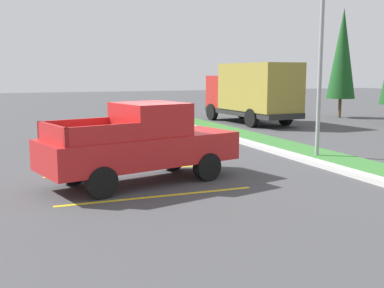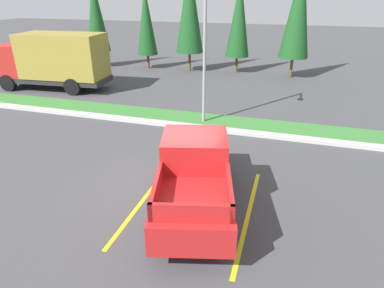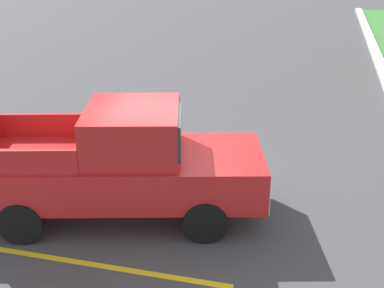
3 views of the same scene
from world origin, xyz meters
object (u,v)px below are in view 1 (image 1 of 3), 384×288
(street_light, at_px, (318,33))
(pickup_truck_main, at_px, (142,143))
(cargo_truck_distant, at_px, (252,91))
(cypress_tree_leftmost, at_px, (342,54))

(street_light, bearing_deg, pickup_truck_main, -76.86)
(cargo_truck_distant, bearing_deg, cypress_tree_leftmost, 99.03)
(pickup_truck_main, relative_size, cargo_truck_distant, 0.79)
(pickup_truck_main, xyz_separation_m, cypress_tree_leftmost, (-13.04, 16.76, 3.03))
(pickup_truck_main, bearing_deg, cypress_tree_leftmost, 127.89)
(pickup_truck_main, distance_m, cargo_truck_distant, 15.42)
(cypress_tree_leftmost, bearing_deg, street_light, -41.73)
(cargo_truck_distant, bearing_deg, street_light, -17.42)
(cargo_truck_distant, relative_size, cypress_tree_leftmost, 1.01)
(pickup_truck_main, xyz_separation_m, street_light, (-1.51, 6.48, 3.13))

